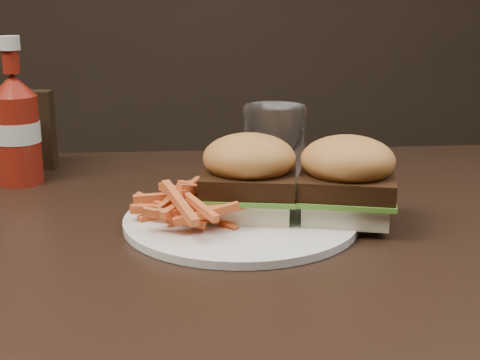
{
  "coord_description": "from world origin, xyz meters",
  "views": [
    {
      "loc": [
        0.06,
        -0.69,
        1.01
      ],
      "look_at": [
        0.12,
        0.04,
        0.8
      ],
      "focal_mm": 50.0,
      "sensor_mm": 36.0,
      "label": 1
    }
  ],
  "objects": [
    {
      "name": "dining_table",
      "position": [
        0.0,
        0.0,
        0.73
      ],
      "size": [
        1.2,
        0.8,
        0.04
      ],
      "primitive_type": "cube",
      "color": "black",
      "rests_on": "ground"
    },
    {
      "name": "plate",
      "position": [
        0.12,
        0.03,
        0.76
      ],
      "size": [
        0.27,
        0.27,
        0.01
      ],
      "primitive_type": "cylinder",
      "color": "white",
      "rests_on": "dining_table"
    },
    {
      "name": "sandwich_half_a",
      "position": [
        0.13,
        0.04,
        0.77
      ],
      "size": [
        0.11,
        0.1,
        0.02
      ],
      "primitive_type": "cube",
      "rotation": [
        0.0,
        0.0,
        -0.17
      ],
      "color": "#F8E5BC",
      "rests_on": "plate"
    },
    {
      "name": "sandwich_half_b",
      "position": [
        0.24,
        0.02,
        0.77
      ],
      "size": [
        0.11,
        0.11,
        0.02
      ],
      "primitive_type": "cube",
      "rotation": [
        0.0,
        0.0,
        -0.26
      ],
      "color": "beige",
      "rests_on": "plate"
    },
    {
      "name": "fries_pile",
      "position": [
        0.07,
        0.02,
        0.78
      ],
      "size": [
        0.12,
        0.12,
        0.05
      ],
      "primitive_type": null,
      "rotation": [
        0.0,
        0.0,
        -0.07
      ],
      "color": "#D54225",
      "rests_on": "plate"
    },
    {
      "name": "ketchup_bottle",
      "position": [
        -0.17,
        0.23,
        0.81
      ],
      "size": [
        0.06,
        0.06,
        0.12
      ],
      "primitive_type": "cylinder",
      "rotation": [
        0.0,
        0.0,
        -0.04
      ],
      "color": "maroon",
      "rests_on": "dining_table"
    },
    {
      "name": "tumbler",
      "position": [
        0.17,
        0.14,
        0.81
      ],
      "size": [
        0.1,
        0.1,
        0.12
      ],
      "primitive_type": "cylinder",
      "rotation": [
        0.0,
        0.0,
        -0.34
      ],
      "color": "white",
      "rests_on": "dining_table"
    }
  ]
}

